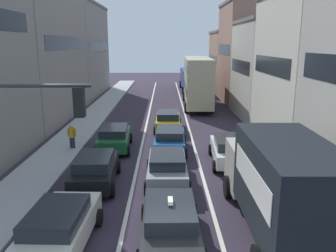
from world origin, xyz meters
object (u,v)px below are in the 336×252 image
(coupe_centre_lane_fourth, at_px, (168,120))
(hatchback_centre_lane_third, at_px, (170,139))
(bus_far_queue_secondary, at_px, (191,78))
(taxi_centre_lane_front, at_px, (170,221))
(sedan_left_lane_front, at_px, (59,227))
(bus_mid_queue_primary, at_px, (198,80))
(sedan_left_lane_third, at_px, (114,137))
(sedan_centre_lane_second, at_px, (167,167))
(sedan_right_lane_behind_truck, at_px, (230,150))
(pedestrian_near_kerb, at_px, (72,135))
(traffic_light_pole, at_px, (14,142))
(wagon_left_lane_second, at_px, (95,169))
(removalist_box_truck, at_px, (280,181))

(coupe_centre_lane_fourth, bearing_deg, hatchback_centre_lane_third, -178.40)
(bus_far_queue_secondary, bearing_deg, hatchback_centre_lane_third, 172.89)
(taxi_centre_lane_front, xyz_separation_m, sedan_left_lane_front, (-3.57, -0.33, -0.00))
(coupe_centre_lane_fourth, bearing_deg, bus_mid_queue_primary, -16.38)
(hatchback_centre_lane_third, relative_size, sedan_left_lane_third, 0.99)
(sedan_centre_lane_second, relative_size, sedan_right_lane_behind_truck, 0.98)
(sedan_left_lane_front, xyz_separation_m, bus_mid_queue_primary, (6.80, 25.69, 2.03))
(sedan_left_lane_third, height_order, bus_far_queue_secondary, bus_far_queue_secondary)
(sedan_right_lane_behind_truck, bearing_deg, coupe_centre_lane_fourth, 27.01)
(hatchback_centre_lane_third, distance_m, bus_far_queue_secondary, 27.81)
(sedan_left_lane_third, height_order, pedestrian_near_kerb, pedestrian_near_kerb)
(taxi_centre_lane_front, bearing_deg, hatchback_centre_lane_third, -1.29)
(hatchback_centre_lane_third, bearing_deg, traffic_light_pole, 159.23)
(sedan_left_lane_front, bearing_deg, traffic_light_pole, 128.18)
(wagon_left_lane_second, distance_m, bus_mid_queue_primary, 21.60)
(taxi_centre_lane_front, distance_m, bus_far_queue_secondary, 37.79)
(bus_mid_queue_primary, bearing_deg, taxi_centre_lane_front, 174.64)
(sedan_left_lane_front, xyz_separation_m, sedan_centre_lane_second, (3.52, 5.49, 0.00))
(traffic_light_pole, bearing_deg, sedan_right_lane_behind_truck, 48.31)
(hatchback_centre_lane_third, bearing_deg, sedan_left_lane_front, 162.08)
(sedan_right_lane_behind_truck, bearing_deg, bus_mid_queue_primary, 3.61)
(taxi_centre_lane_front, bearing_deg, bus_far_queue_secondary, -5.84)
(traffic_light_pole, distance_m, taxi_centre_lane_front, 5.44)
(sedan_left_lane_front, bearing_deg, wagon_left_lane_second, 0.58)
(removalist_box_truck, relative_size, sedan_left_lane_front, 1.77)
(pedestrian_near_kerb, bearing_deg, traffic_light_pole, -164.42)
(hatchback_centre_lane_third, xyz_separation_m, sedan_right_lane_behind_truck, (3.28, -2.19, 0.00))
(wagon_left_lane_second, height_order, bus_far_queue_secondary, bus_far_queue_secondary)
(taxi_centre_lane_front, xyz_separation_m, coupe_centre_lane_fourth, (0.08, 15.33, -0.00))
(traffic_light_pole, distance_m, sedan_centre_lane_second, 8.09)
(sedan_left_lane_front, relative_size, hatchback_centre_lane_third, 1.00)
(sedan_left_lane_front, distance_m, sedan_right_lane_behind_truck, 10.75)
(sedan_left_lane_front, height_order, sedan_centre_lane_second, same)
(sedan_centre_lane_second, xyz_separation_m, sedan_right_lane_behind_truck, (3.47, 2.68, 0.00))
(removalist_box_truck, xyz_separation_m, bus_far_queue_secondary, (-0.24, 37.07, -0.21))
(hatchback_centre_lane_third, height_order, sedan_right_lane_behind_truck, same)
(traffic_light_pole, bearing_deg, sedan_left_lane_front, 36.14)
(sedan_centre_lane_second, bearing_deg, hatchback_centre_lane_third, -2.25)
(hatchback_centre_lane_third, bearing_deg, bus_mid_queue_primary, -9.68)
(wagon_left_lane_second, xyz_separation_m, sedan_right_lane_behind_truck, (6.85, 2.92, 0.00))
(removalist_box_truck, distance_m, wagon_left_lane_second, 8.48)
(wagon_left_lane_second, relative_size, sedan_left_lane_third, 1.00)
(bus_far_queue_secondary, bearing_deg, sedan_left_lane_front, 169.28)
(coupe_centre_lane_fourth, bearing_deg, sedan_left_lane_third, 145.76)
(traffic_light_pole, bearing_deg, coupe_centre_lane_fourth, 74.54)
(sedan_left_lane_third, distance_m, bus_mid_queue_primary, 16.36)
(sedan_centre_lane_second, distance_m, wagon_left_lane_second, 3.39)
(traffic_light_pole, distance_m, pedestrian_near_kerb, 11.80)
(wagon_left_lane_second, bearing_deg, bus_far_queue_secondary, -14.06)
(taxi_centre_lane_front, height_order, sedan_left_lane_front, taxi_centre_lane_front)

